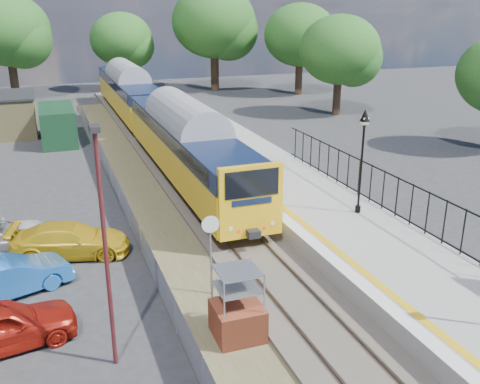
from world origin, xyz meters
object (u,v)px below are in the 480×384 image
train (150,110)px  speed_sign (211,241)px  victorian_lamp_north (363,138)px  carpark_lamp (104,236)px  car_red (0,326)px  brick_plinth (237,305)px  car_yellow (70,240)px  car_blue (10,277)px

train → speed_sign: size_ratio=13.59×
victorian_lamp_north → carpark_lamp: bearing=-153.2°
speed_sign → car_red: 6.87m
brick_plinth → car_yellow: 8.83m
car_red → car_yellow: size_ratio=0.92×
victorian_lamp_north → speed_sign: bearing=-157.9°
car_red → car_blue: (0.14, 3.27, -0.05)m
carpark_lamp → car_blue: bearing=119.3°
carpark_lamp → car_blue: (-2.88, 5.13, -3.24)m
victorian_lamp_north → car_yellow: size_ratio=0.98×
speed_sign → car_blue: 7.15m
brick_plinth → carpark_lamp: size_ratio=0.34×
car_red → victorian_lamp_north: bearing=-84.7°
brick_plinth → victorian_lamp_north: bearing=36.8°
train → car_red: 25.59m
carpark_lamp → car_yellow: (-0.72, 7.61, -3.24)m
brick_plinth → car_yellow: brick_plinth is taller
carpark_lamp → car_red: bearing=148.4°
train → car_red: (-9.20, -23.83, -1.61)m
victorian_lamp_north → car_blue: 14.82m
speed_sign → car_blue: bearing=164.0°
victorian_lamp_north → car_red: 15.44m
victorian_lamp_north → train: (-5.30, 19.89, -1.96)m
victorian_lamp_north → brick_plinth: size_ratio=1.98×
car_yellow → brick_plinth: bearing=-137.1°
speed_sign → brick_plinth: bearing=-85.1°
victorian_lamp_north → train: 20.68m
victorian_lamp_north → brick_plinth: (-7.80, -5.83, -3.18)m
speed_sign → car_blue: speed_sign is taller
speed_sign → car_red: bearing=-168.6°
car_blue → car_yellow: 3.29m
car_red → brick_plinth: bearing=-115.6°
victorian_lamp_north → speed_sign: size_ratio=1.53×
victorian_lamp_north → train: size_ratio=0.11×
victorian_lamp_north → carpark_lamp: size_ratio=0.67×
train → carpark_lamp: 26.47m
carpark_lamp → brick_plinth: bearing=-0.5°
carpark_lamp → car_blue: size_ratio=1.65×
carpark_lamp → car_red: 4.77m
brick_plinth → speed_sign: size_ratio=0.77×
train → brick_plinth: 25.87m
brick_plinth → speed_sign: 2.82m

